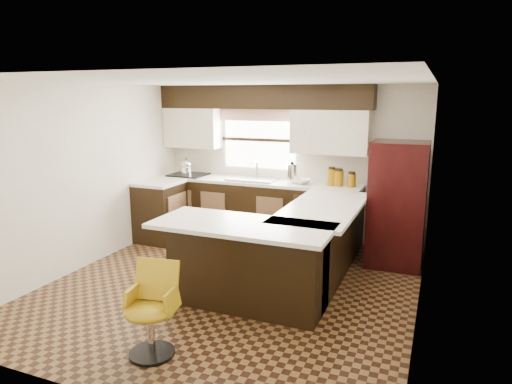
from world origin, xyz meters
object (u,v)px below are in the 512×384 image
at_px(peninsula_long, 318,245).
at_px(refrigerator, 397,204).
at_px(bar_chair, 150,311).
at_px(peninsula_return, 247,266).

distance_m(peninsula_long, refrigerator, 1.29).
bearing_deg(refrigerator, bar_chair, -119.25).
height_order(peninsula_return, bar_chair, peninsula_return).
distance_m(refrigerator, bar_chair, 3.59).
bearing_deg(bar_chair, peninsula_return, 63.28).
relative_size(peninsula_long, refrigerator, 1.17).
height_order(peninsula_long, peninsula_return, same).
xyz_separation_m(peninsula_return, bar_chair, (-0.40, -1.22, -0.04)).
bearing_deg(peninsula_return, peninsula_long, 61.70).
bearing_deg(peninsula_long, peninsula_return, -118.30).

